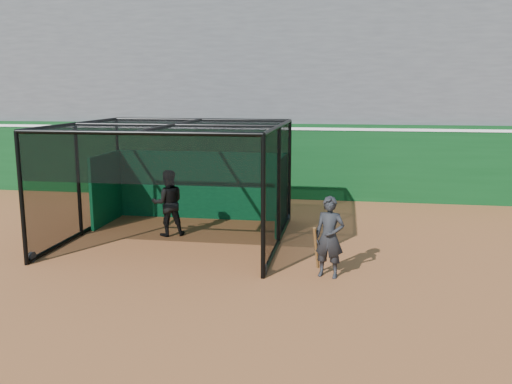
# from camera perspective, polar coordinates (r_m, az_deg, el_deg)

# --- Properties ---
(ground) EXTENTS (120.00, 120.00, 0.00)m
(ground) POSITION_cam_1_polar(r_m,az_deg,el_deg) (10.48, -7.78, -9.37)
(ground) COLOR brown
(ground) RESTS_ON ground
(outfield_wall) EXTENTS (50.00, 0.50, 2.50)m
(outfield_wall) POSITION_cam_1_polar(r_m,az_deg,el_deg) (18.28, -0.03, 3.46)
(outfield_wall) COLOR #0A3814
(outfield_wall) RESTS_ON ground
(grandstand) EXTENTS (50.00, 7.85, 8.95)m
(grandstand) POSITION_cam_1_polar(r_m,az_deg,el_deg) (21.89, 1.63, 12.99)
(grandstand) COLOR #4C4C4F
(grandstand) RESTS_ON ground
(batting_cage) EXTENTS (5.07, 4.89, 2.77)m
(batting_cage) POSITION_cam_1_polar(r_m,az_deg,el_deg) (13.09, -8.46, 0.90)
(batting_cage) COLOR black
(batting_cage) RESTS_ON ground
(batter) EXTENTS (0.99, 0.90, 1.65)m
(batter) POSITION_cam_1_polar(r_m,az_deg,el_deg) (13.61, -9.24, -1.14)
(batter) COLOR black
(batter) RESTS_ON ground
(on_deck_player) EXTENTS (0.65, 0.50, 1.59)m
(on_deck_player) POSITION_cam_1_polar(r_m,az_deg,el_deg) (10.54, 7.72, -4.74)
(on_deck_player) COLOR black
(on_deck_player) RESTS_ON ground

